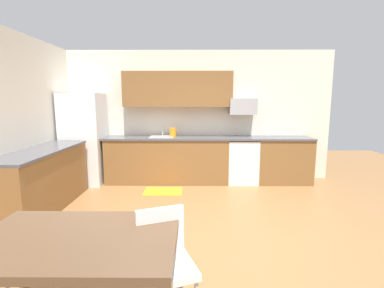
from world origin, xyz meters
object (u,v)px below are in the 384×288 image
at_px(refrigerator, 84,139).
at_px(oven_range, 242,160).
at_px(dining_table, 76,245).
at_px(kettle, 173,133).
at_px(microwave, 242,107).
at_px(chair_near_table, 164,257).

distance_m(refrigerator, oven_range, 3.23).
bearing_deg(dining_table, oven_range, 64.70).
xyz_separation_m(oven_range, dining_table, (-1.80, -3.81, 0.23)).
height_order(refrigerator, kettle, refrigerator).
height_order(dining_table, kettle, kettle).
bearing_deg(refrigerator, microwave, 3.23).
bearing_deg(refrigerator, oven_range, 1.43).
xyz_separation_m(chair_near_table, kettle, (-0.21, 3.71, 0.52)).
height_order(dining_table, chair_near_table, chair_near_table).
relative_size(microwave, dining_table, 0.39).
bearing_deg(chair_near_table, dining_table, -165.88).
height_order(microwave, dining_table, microwave).
relative_size(oven_range, dining_table, 0.65).
bearing_deg(chair_near_table, oven_range, 71.76).
xyz_separation_m(microwave, chair_near_table, (-1.21, -3.76, -1.05)).
bearing_deg(dining_table, chair_near_table, 14.12).
xyz_separation_m(refrigerator, chair_near_table, (1.99, -3.58, -0.40)).
relative_size(oven_range, kettle, 4.55).
bearing_deg(chair_near_table, refrigerator, 119.02).
distance_m(refrigerator, microwave, 3.26).
bearing_deg(oven_range, chair_near_table, -108.24).
relative_size(microwave, kettle, 2.70).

